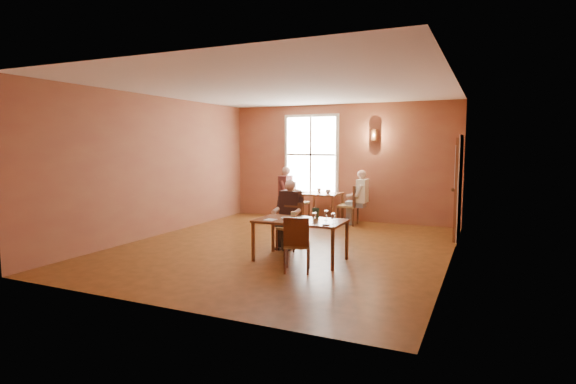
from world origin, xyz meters
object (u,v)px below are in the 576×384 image
at_px(chair_diner_maroon, 299,202).
at_px(diner_main, 288,217).
at_px(chair_diner_main, 289,227).
at_px(second_table, 323,208).
at_px(diner_maroon, 298,195).
at_px(chair_diner_white, 348,205).
at_px(chair_empty, 297,244).
at_px(diner_white, 349,198).
at_px(main_table, 300,240).

bearing_deg(chair_diner_maroon, diner_main, 19.29).
relative_size(chair_diner_main, second_table, 1.01).
bearing_deg(second_table, diner_maroon, 180.00).
relative_size(second_table, chair_diner_white, 0.87).
relative_size(second_table, chair_diner_maroon, 0.86).
bearing_deg(diner_maroon, chair_diner_white, 90.00).
xyz_separation_m(chair_empty, second_table, (-1.12, 4.28, -0.06)).
relative_size(diner_main, chair_diner_white, 1.27).
height_order(chair_diner_main, diner_white, diner_white).
xyz_separation_m(main_table, chair_diner_maroon, (-1.56, 3.63, 0.15)).
bearing_deg(chair_empty, second_table, 86.12).
height_order(main_table, diner_white, diner_white).
bearing_deg(main_table, chair_diner_white, 94.01).
height_order(diner_main, chair_diner_maroon, diner_main).
xyz_separation_m(chair_diner_white, diner_maroon, (-1.33, 0.00, 0.19)).
bearing_deg(chair_diner_main, diner_maroon, -70.02).
relative_size(main_table, diner_maroon, 1.09).
relative_size(diner_main, diner_maroon, 0.92).
distance_m(chair_diner_main, diner_white, 3.00).
height_order(diner_white, chair_diner_maroon, diner_white).
distance_m(chair_diner_main, chair_empty, 1.48).
bearing_deg(diner_maroon, chair_diner_maroon, 90.00).
xyz_separation_m(main_table, diner_main, (-0.50, 0.62, 0.28)).
xyz_separation_m(chair_diner_main, diner_white, (0.27, 2.98, 0.22)).
relative_size(chair_empty, chair_diner_maroon, 0.87).
distance_m(main_table, diner_white, 3.65).
distance_m(second_table, chair_diner_maroon, 0.66).
bearing_deg(diner_maroon, chair_diner_main, 19.98).
bearing_deg(chair_diner_main, diner_white, -95.26).
distance_m(chair_empty, chair_diner_white, 4.30).
distance_m(second_table, chair_diner_white, 0.66).
bearing_deg(diner_main, diner_white, -95.21).
distance_m(chair_empty, second_table, 4.42).
height_order(diner_main, diner_white, diner_white).
bearing_deg(diner_white, chair_diner_maroon, 90.00).
xyz_separation_m(chair_diner_main, diner_main, (0.00, -0.03, 0.19)).
bearing_deg(chair_diner_maroon, diner_white, 90.00).
distance_m(diner_main, chair_diner_white, 3.03).
relative_size(second_table, diner_maroon, 0.63).
bearing_deg(chair_diner_maroon, diner_maroon, -90.00).
relative_size(diner_white, diner_maroon, 0.96).
relative_size(chair_diner_main, diner_maroon, 0.64).
distance_m(chair_diner_white, diner_maroon, 1.34).
relative_size(diner_main, chair_empty, 1.43).
xyz_separation_m(chair_empty, diner_maroon, (-1.80, 4.28, 0.24)).
distance_m(main_table, diner_maroon, 3.98).
height_order(chair_empty, chair_diner_maroon, chair_diner_maroon).
relative_size(chair_empty, chair_diner_white, 0.88).
distance_m(main_table, chair_diner_white, 3.65).
height_order(chair_empty, diner_maroon, diner_maroon).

